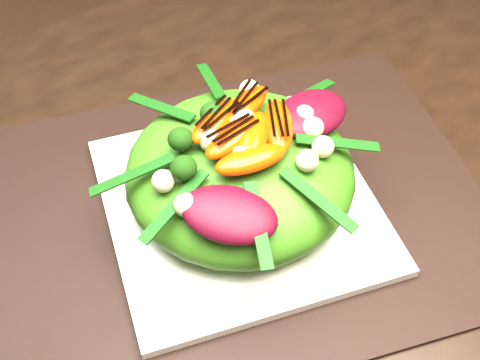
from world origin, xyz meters
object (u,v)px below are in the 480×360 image
salad_bowl (240,196)px  lettuce_mound (240,172)px  placemat (240,208)px  dining_table (307,231)px  orange_segment (233,123)px  plate_base (240,204)px

salad_bowl → lettuce_mound: bearing=-45.0°
placemat → lettuce_mound: bearing=0.0°
salad_bowl → placemat: bearing=-90.0°
dining_table → lettuce_mound: bearing=136.2°
placemat → orange_segment: 0.10m
dining_table → salad_bowl: bearing=136.2°
plate_base → orange_segment: bearing=75.5°
plate_base → placemat: bearing=180.0°
lettuce_mound → orange_segment: size_ratio=3.33×
plate_base → orange_segment: (0.00, 0.02, 0.10)m
orange_segment → dining_table: bearing=-55.4°
dining_table → lettuce_mound: 0.10m
salad_bowl → orange_segment: (0.00, 0.02, 0.08)m
placemat → orange_segment: (0.00, 0.02, 0.10)m
dining_table → placemat: bearing=136.2°
lettuce_mound → orange_segment: bearing=75.5°
placemat → salad_bowl: bearing=90.0°
dining_table → lettuce_mound: (-0.05, 0.05, 0.08)m
placemat → plate_base: bearing=0.0°
placemat → plate_base: 0.01m
salad_bowl → lettuce_mound: size_ratio=1.05×
dining_table → salad_bowl: size_ratio=7.02×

